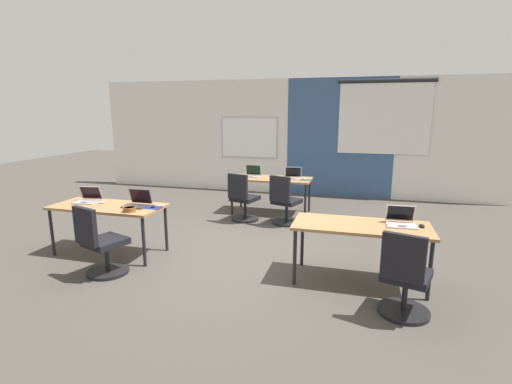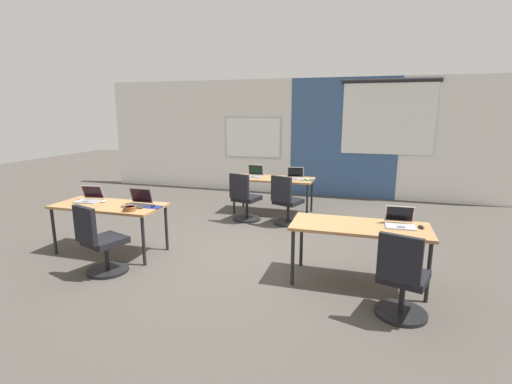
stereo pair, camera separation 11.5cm
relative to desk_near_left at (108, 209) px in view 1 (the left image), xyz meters
The scene contains 21 objects.
ground_plane 1.96m from the desk_near_left, 18.92° to the left, with size 24.00×24.00×0.00m.
back_wall_assembly 5.17m from the desk_near_left, 69.55° to the left, with size 10.00×0.27×2.80m.
desk_near_left is the anchor object (origin of this frame).
desk_near_right 3.50m from the desk_near_left, ahead, with size 1.60×0.70×0.72m.
desk_far_center 3.30m from the desk_near_left, 57.99° to the left, with size 1.60×0.70×0.72m.
laptop_near_right_end 3.95m from the desk_near_left, ahead, with size 0.34×0.33×0.22m.
mouse_near_right_end 4.18m from the desk_near_left, ahead, with size 0.08×0.11×0.03m.
chair_near_right_end 4.01m from the desk_near_left, 10.44° to the right, with size 0.55×0.60×0.92m.
laptop_far_left 3.16m from the desk_near_left, 65.03° to the left, with size 0.34×0.29×0.23m.
chair_far_left 2.52m from the desk_near_left, 56.70° to the left, with size 0.54×0.59×0.92m.
laptop_near_left_end 0.43m from the desk_near_left, 167.36° to the left, with size 0.37×0.36×0.22m.
mouse_near_left_end 0.20m from the desk_near_left, 150.61° to the left, with size 0.06×0.10×0.03m.
laptop_near_left_inner 0.46m from the desk_near_left, ahead, with size 0.33×0.29×0.23m.
mousepad_near_left_inner 0.70m from the desk_near_left, ahead, with size 0.22×0.19×0.00m.
mouse_near_left_inner 0.70m from the desk_near_left, ahead, with size 0.08×0.11×0.03m.
chair_near_left_inner 0.83m from the desk_near_left, 61.42° to the right, with size 0.56×0.61×0.92m.
laptop_far_right 3.57m from the desk_near_left, 52.18° to the left, with size 0.37×0.35×0.23m.
mousepad_far_right 3.69m from the desk_near_left, 48.43° to the left, with size 0.22×0.19×0.00m.
mouse_far_right 3.69m from the desk_near_left, 48.43° to the left, with size 0.07×0.11×0.03m.
chair_far_right 3.02m from the desk_near_left, 43.61° to the left, with size 0.56×0.61×0.92m.
snack_bowl 0.55m from the desk_near_left, 23.01° to the right, with size 0.18×0.18×0.06m.
Camera 1 is at (1.67, -5.05, 2.04)m, focal length 26.33 mm.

